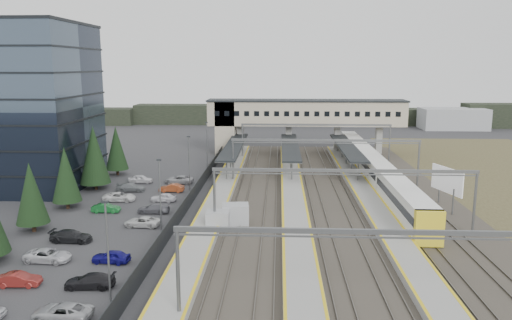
{
  "coord_description": "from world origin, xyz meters",
  "views": [
    {
      "loc": [
        4.99,
        -60.54,
        18.06
      ],
      "look_at": [
        1.56,
        13.47,
        4.0
      ],
      "focal_mm": 35.0,
      "sensor_mm": 36.0,
      "label": 1
    }
  ],
  "objects_px": {
    "footbridge": "(292,116)",
    "billboard": "(447,181)",
    "relay_cabin_far": "(218,221)",
    "office_building": "(4,106)",
    "train": "(373,168)",
    "relay_cabin_near": "(236,215)"
  },
  "relations": [
    {
      "from": "office_building",
      "to": "train",
      "type": "relative_size",
      "value": 0.4
    },
    {
      "from": "train",
      "to": "relay_cabin_near",
      "type": "bearing_deg",
      "value": -130.48
    },
    {
      "from": "office_building",
      "to": "footbridge",
      "type": "bearing_deg",
      "value": 34.47
    },
    {
      "from": "billboard",
      "to": "footbridge",
      "type": "bearing_deg",
      "value": 114.64
    },
    {
      "from": "relay_cabin_far",
      "to": "footbridge",
      "type": "height_order",
      "value": "footbridge"
    },
    {
      "from": "relay_cabin_near",
      "to": "train",
      "type": "bearing_deg",
      "value": 49.52
    },
    {
      "from": "relay_cabin_far",
      "to": "billboard",
      "type": "bearing_deg",
      "value": 18.99
    },
    {
      "from": "office_building",
      "to": "footbridge",
      "type": "xyz_separation_m",
      "value": [
        43.7,
        30.0,
        -4.26
      ]
    },
    {
      "from": "relay_cabin_far",
      "to": "billboard",
      "type": "relative_size",
      "value": 0.41
    },
    {
      "from": "billboard",
      "to": "train",
      "type": "bearing_deg",
      "value": 111.39
    },
    {
      "from": "footbridge",
      "to": "train",
      "type": "xyz_separation_m",
      "value": [
        12.3,
        -24.51,
        -5.85
      ]
    },
    {
      "from": "relay_cabin_near",
      "to": "billboard",
      "type": "xyz_separation_m",
      "value": [
        26.1,
        7.48,
        2.45
      ]
    },
    {
      "from": "footbridge",
      "to": "billboard",
      "type": "height_order",
      "value": "footbridge"
    },
    {
      "from": "relay_cabin_far",
      "to": "footbridge",
      "type": "xyz_separation_m",
      "value": [
        9.38,
        49.93,
        6.79
      ]
    },
    {
      "from": "relay_cabin_near",
      "to": "train",
      "type": "xyz_separation_m",
      "value": [
        19.9,
        23.31,
        0.84
      ]
    },
    {
      "from": "billboard",
      "to": "relay_cabin_far",
      "type": "bearing_deg",
      "value": -161.01
    },
    {
      "from": "footbridge",
      "to": "train",
      "type": "relative_size",
      "value": 0.66
    },
    {
      "from": "billboard",
      "to": "office_building",
      "type": "bearing_deg",
      "value": 170.57
    },
    {
      "from": "relay_cabin_far",
      "to": "train",
      "type": "relative_size",
      "value": 0.04
    },
    {
      "from": "train",
      "to": "relay_cabin_far",
      "type": "bearing_deg",
      "value": -130.46
    },
    {
      "from": "office_building",
      "to": "relay_cabin_near",
      "type": "relative_size",
      "value": 7.59
    },
    {
      "from": "office_building",
      "to": "billboard",
      "type": "height_order",
      "value": "office_building"
    }
  ]
}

